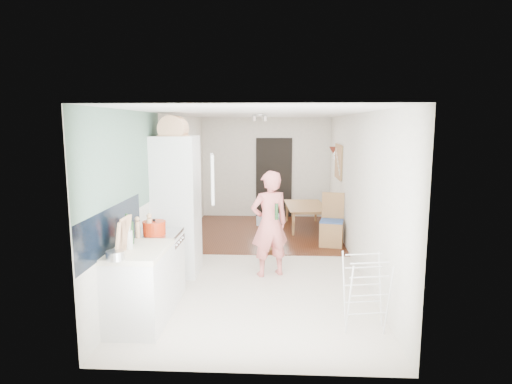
# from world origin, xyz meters

# --- Properties ---
(room_shell) EXTENTS (3.20, 7.00, 2.50)m
(room_shell) POSITION_xyz_m (0.00, 0.00, 1.25)
(room_shell) COLOR white
(room_shell) RESTS_ON ground
(floor) EXTENTS (3.20, 7.00, 0.01)m
(floor) POSITION_xyz_m (0.00, 0.00, 0.00)
(floor) COLOR beige
(floor) RESTS_ON ground
(wood_floor_overlay) EXTENTS (3.20, 3.30, 0.01)m
(wood_floor_overlay) POSITION_xyz_m (0.00, 1.85, 0.01)
(wood_floor_overlay) COLOR #512311
(wood_floor_overlay) RESTS_ON room_shell
(sage_wall_panel) EXTENTS (0.02, 3.00, 1.30)m
(sage_wall_panel) POSITION_xyz_m (-1.59, -2.00, 1.85)
(sage_wall_panel) COLOR slate
(sage_wall_panel) RESTS_ON room_shell
(tile_splashback) EXTENTS (0.02, 1.90, 0.50)m
(tile_splashback) POSITION_xyz_m (-1.59, -2.55, 1.15)
(tile_splashback) COLOR black
(tile_splashback) RESTS_ON room_shell
(doorway_recess) EXTENTS (0.90, 0.04, 2.00)m
(doorway_recess) POSITION_xyz_m (0.20, 3.48, 1.00)
(doorway_recess) COLOR black
(doorway_recess) RESTS_ON room_shell
(base_cabinet) EXTENTS (0.60, 0.90, 0.86)m
(base_cabinet) POSITION_xyz_m (-1.30, -2.55, 0.43)
(base_cabinet) COLOR silver
(base_cabinet) RESTS_ON room_shell
(worktop) EXTENTS (0.62, 0.92, 0.06)m
(worktop) POSITION_xyz_m (-1.30, -2.55, 0.89)
(worktop) COLOR white
(worktop) RESTS_ON room_shell
(range_cooker) EXTENTS (0.60, 0.60, 0.88)m
(range_cooker) POSITION_xyz_m (-1.30, -1.80, 0.44)
(range_cooker) COLOR silver
(range_cooker) RESTS_ON room_shell
(cooker_top) EXTENTS (0.60, 0.60, 0.04)m
(cooker_top) POSITION_xyz_m (-1.30, -1.80, 0.90)
(cooker_top) COLOR #B9B8BB
(cooker_top) RESTS_ON room_shell
(fridge_housing) EXTENTS (0.66, 0.66, 2.15)m
(fridge_housing) POSITION_xyz_m (-1.27, -0.78, 1.07)
(fridge_housing) COLOR silver
(fridge_housing) RESTS_ON room_shell
(fridge_door) EXTENTS (0.14, 0.56, 0.70)m
(fridge_door) POSITION_xyz_m (-0.66, -1.08, 1.55)
(fridge_door) COLOR silver
(fridge_door) RESTS_ON room_shell
(fridge_interior) EXTENTS (0.02, 0.52, 0.66)m
(fridge_interior) POSITION_xyz_m (-0.96, -0.78, 1.55)
(fridge_interior) COLOR white
(fridge_interior) RESTS_ON room_shell
(pinboard) EXTENTS (0.03, 0.90, 0.70)m
(pinboard) POSITION_xyz_m (1.58, 1.90, 1.55)
(pinboard) COLOR tan
(pinboard) RESTS_ON room_shell
(pinboard_frame) EXTENTS (0.00, 0.94, 0.74)m
(pinboard_frame) POSITION_xyz_m (1.57, 1.90, 1.55)
(pinboard_frame) COLOR #9F7746
(pinboard_frame) RESTS_ON room_shell
(wall_sconce) EXTENTS (0.18, 0.18, 0.16)m
(wall_sconce) POSITION_xyz_m (1.54, 2.55, 1.75)
(wall_sconce) COLOR maroon
(wall_sconce) RESTS_ON room_shell
(person) EXTENTS (0.83, 0.69, 1.93)m
(person) POSITION_xyz_m (0.17, -0.81, 0.97)
(person) COLOR #DE6F6A
(person) RESTS_ON floor
(dining_table) EXTENTS (0.81, 1.34, 0.45)m
(dining_table) POSITION_xyz_m (0.95, 2.28, 0.23)
(dining_table) COLOR #9F7746
(dining_table) RESTS_ON floor
(dining_chair) EXTENTS (0.50, 0.50, 1.02)m
(dining_chair) POSITION_xyz_m (1.34, 0.87, 0.51)
(dining_chair) COLOR #9F7746
(dining_chair) RESTS_ON floor
(stool) EXTENTS (0.44, 0.44, 0.45)m
(stool) POSITION_xyz_m (0.17, 0.70, 0.23)
(stool) COLOR #9F7746
(stool) RESTS_ON floor
(grey_drape) EXTENTS (0.51, 0.51, 0.18)m
(grey_drape) POSITION_xyz_m (0.16, 0.71, 0.54)
(grey_drape) COLOR gray
(grey_drape) RESTS_ON stool
(drying_rack) EXTENTS (0.50, 0.47, 0.86)m
(drying_rack) POSITION_xyz_m (1.29, -2.55, 0.43)
(drying_rack) COLOR silver
(drying_rack) RESTS_ON floor
(bread_bin) EXTENTS (0.44, 0.42, 0.22)m
(bread_bin) POSITION_xyz_m (-1.26, -0.85, 2.26)
(bread_bin) COLOR tan
(bread_bin) RESTS_ON fridge_housing
(red_casserole) EXTENTS (0.34, 0.34, 0.18)m
(red_casserole) POSITION_xyz_m (-1.29, -1.92, 1.01)
(red_casserole) COLOR red
(red_casserole) RESTS_ON cooker_top
(steel_pan) EXTENTS (0.21, 0.21, 0.10)m
(steel_pan) POSITION_xyz_m (-1.40, -2.98, 0.97)
(steel_pan) COLOR #B9B8BB
(steel_pan) RESTS_ON worktop
(held_bottle) EXTENTS (0.05, 0.05, 0.24)m
(held_bottle) POSITION_xyz_m (0.28, -0.95, 1.04)
(held_bottle) COLOR #1D401E
(held_bottle) RESTS_ON person
(bottle_a) EXTENTS (0.07, 0.07, 0.27)m
(bottle_a) POSITION_xyz_m (-1.44, -2.36, 1.05)
(bottle_a) COLOR #1D401E
(bottle_a) RESTS_ON worktop
(bottle_b) EXTENTS (0.09, 0.09, 0.31)m
(bottle_b) POSITION_xyz_m (-1.45, -2.47, 1.08)
(bottle_b) COLOR #1D401E
(bottle_b) RESTS_ON worktop
(bottle_c) EXTENTS (0.09, 0.09, 0.21)m
(bottle_c) POSITION_xyz_m (-1.39, -2.58, 1.03)
(bottle_c) COLOR beige
(bottle_c) RESTS_ON worktop
(pepper_mill_front) EXTENTS (0.08, 0.08, 0.23)m
(pepper_mill_front) POSITION_xyz_m (-1.32, -2.02, 1.04)
(pepper_mill_front) COLOR tan
(pepper_mill_front) RESTS_ON worktop
(pepper_mill_back) EXTENTS (0.07, 0.07, 0.21)m
(pepper_mill_back) POSITION_xyz_m (-1.45, -2.09, 1.03)
(pepper_mill_back) COLOR tan
(pepper_mill_back) RESTS_ON worktop
(chopping_boards) EXTENTS (0.07, 0.30, 0.41)m
(chopping_boards) POSITION_xyz_m (-1.39, -2.74, 1.12)
(chopping_boards) COLOR tan
(chopping_boards) RESTS_ON worktop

